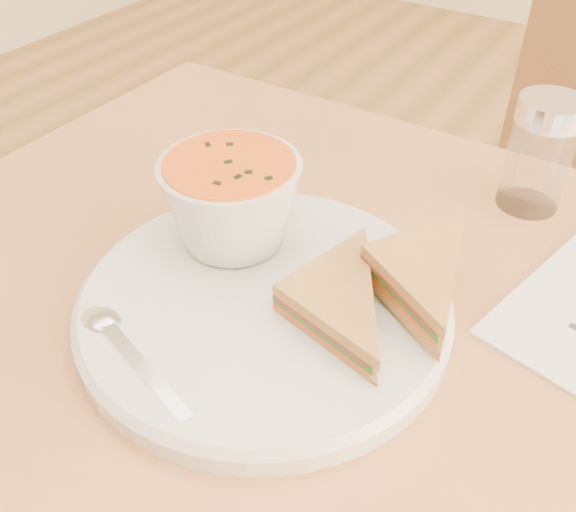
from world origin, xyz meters
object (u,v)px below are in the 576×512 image
Objects in this scene: chair_far at (541,284)px; condiment_shaker at (540,154)px; soup_bowl at (232,206)px; plate at (264,305)px.

condiment_shaker is at bearing 98.28° from chair_far.
chair_far is 7.22× the size of soup_bowl.
plate is at bearing 86.37° from chair_far.
chair_far is at bearing 75.81° from plate.
plate is at bearing -35.36° from soup_bowl.
chair_far reaches higher than soup_bowl.
condiment_shaker reaches higher than soup_bowl.
soup_bowl is at bearing 79.25° from chair_far.
soup_bowl is at bearing -130.22° from condiment_shaker.
chair_far is at bearing 68.69° from soup_bowl.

